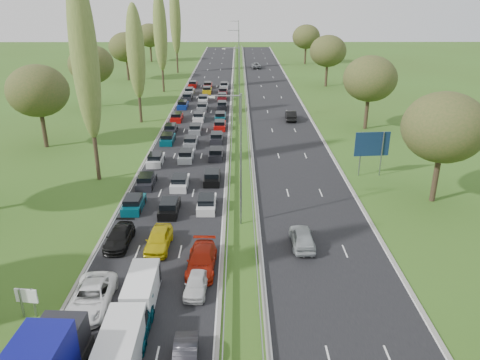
{
  "coord_description": "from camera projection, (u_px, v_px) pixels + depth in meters",
  "views": [
    {
      "loc": [
        4.25,
        4.74,
        19.76
      ],
      "look_at": [
        4.45,
        49.96,
        1.5
      ],
      "focal_mm": 35.0,
      "sensor_mm": 36.0,
      "label": 1
    }
  ],
  "objects": [
    {
      "name": "woodland_right",
      "position": [
        386.0,
        90.0,
        62.03
      ],
      "size": [
        8.0,
        153.0,
        11.1
      ],
      "color": "#2D2116",
      "rests_on": "ground"
    },
    {
      "name": "poplar_row",
      "position": [
        118.0,
        52.0,
        61.51
      ],
      "size": [
        2.8,
        127.8,
        22.44
      ],
      "color": "#2D2116",
      "rests_on": "ground"
    },
    {
      "name": "near_car_11",
      "position": [
        202.0,
        260.0,
        35.56
      ],
      "size": [
        2.28,
        5.3,
        1.52
      ],
      "primitive_type": "imported",
      "rotation": [
        0.0,
        0.0,
        -0.03
      ],
      "color": "#A51C0A",
      "rests_on": "near_carriageway"
    },
    {
      "name": "white_van_rear",
      "position": [
        142.0,
        287.0,
        31.91
      ],
      "size": [
        1.92,
        4.89,
        1.96
      ],
      "rotation": [
        0.0,
        0.0,
        0.01
      ],
      "color": "white",
      "rests_on": "near_carriageway"
    },
    {
      "name": "near_car_7",
      "position": [
        134.0,
        326.0,
        28.69
      ],
      "size": [
        1.96,
        4.82,
        1.4
      ],
      "primitive_type": "imported",
      "rotation": [
        0.0,
        0.0,
        0.0
      ],
      "color": "#053C4C",
      "rests_on": "near_carriageway"
    },
    {
      "name": "woodland_left",
      "position": [
        27.0,
        96.0,
        58.09
      ],
      "size": [
        8.0,
        166.0,
        11.1
      ],
      "color": "#2D2116",
      "rests_on": "ground"
    },
    {
      "name": "near_car_8",
      "position": [
        159.0,
        239.0,
        38.46
      ],
      "size": [
        2.03,
        4.77,
        1.61
      ],
      "primitive_type": "imported",
      "rotation": [
        0.0,
        0.0,
        -0.03
      ],
      "color": "gold",
      "rests_on": "near_carriageway"
    },
    {
      "name": "near_car_9",
      "position": [
        185.0,
        358.0,
        26.23
      ],
      "size": [
        1.55,
        4.0,
        1.3
      ],
      "primitive_type": "imported",
      "rotation": [
        0.0,
        0.0,
        0.05
      ],
      "color": "black",
      "rests_on": "near_carriageway"
    },
    {
      "name": "info_sign",
      "position": [
        27.0,
        299.0,
        30.13
      ],
      "size": [
        1.5,
        0.3,
        2.1
      ],
      "color": "gray",
      "rests_on": "ground"
    },
    {
      "name": "lamp_columns",
      "position": [
        239.0,
        86.0,
        73.09
      ],
      "size": [
        0.18,
        140.18,
        12.0
      ],
      "color": "gray",
      "rests_on": "ground"
    },
    {
      "name": "far_car_0",
      "position": [
        302.0,
        237.0,
        38.82
      ],
      "size": [
        1.89,
        4.61,
        1.57
      ],
      "primitive_type": "imported",
      "rotation": [
        0.0,
        0.0,
        3.15
      ],
      "color": "#A1A7AA",
      "rests_on": "far_carriageway"
    },
    {
      "name": "far_car_1",
      "position": [
        291.0,
        115.0,
        77.06
      ],
      "size": [
        1.89,
        4.91,
        1.6
      ],
      "primitive_type": "imported",
      "rotation": [
        0.0,
        0.0,
        3.1
      ],
      "color": "black",
      "rests_on": "far_carriageway"
    },
    {
      "name": "direction_sign",
      "position": [
        372.0,
        146.0,
        52.77
      ],
      "size": [
        3.99,
        0.44,
        5.2
      ],
      "color": "gray",
      "rests_on": "ground"
    },
    {
      "name": "far_car_2",
      "position": [
        256.0,
        65.0,
        129.53
      ],
      "size": [
        2.72,
        5.63,
        1.55
      ],
      "primitive_type": "imported",
      "rotation": [
        0.0,
        0.0,
        3.11
      ],
      "color": "slate",
      "rests_on": "far_carriageway"
    },
    {
      "name": "near_car_2",
      "position": [
        91.0,
        297.0,
        31.23
      ],
      "size": [
        2.73,
        5.63,
        1.54
      ],
      "primitive_type": "imported",
      "rotation": [
        0.0,
        0.0,
        0.03
      ],
      "color": "white",
      "rests_on": "near_carriageway"
    },
    {
      "name": "central_reservation",
      "position": [
        239.0,
        114.0,
        79.3
      ],
      "size": [
        2.36,
        215.0,
        0.32
      ],
      "color": "gray",
      "rests_on": "ground"
    },
    {
      "name": "ground",
      "position": [
        239.0,
        120.0,
        77.19
      ],
      "size": [
        260.0,
        260.0,
        0.0
      ],
      "primitive_type": "plane",
      "color": "#38571B",
      "rests_on": "ground"
    },
    {
      "name": "white_van_front",
      "position": [
        121.0,
        345.0,
        26.5
      ],
      "size": [
        2.18,
        5.55,
        2.23
      ],
      "rotation": [
        0.0,
        0.0,
        0.01
      ],
      "color": "silver",
      "rests_on": "near_carriageway"
    },
    {
      "name": "traffic_queue_fill",
      "position": [
        197.0,
        122.0,
        74.52
      ],
      "size": [
        9.13,
        68.06,
        0.8
      ],
      "color": "#053F4C",
      "rests_on": "ground"
    },
    {
      "name": "near_carriageway",
      "position": [
        200.0,
        117.0,
        79.48
      ],
      "size": [
        10.5,
        215.0,
        0.04
      ],
      "primitive_type": "cube",
      "color": "black",
      "rests_on": "ground"
    },
    {
      "name": "near_car_12",
      "position": [
        197.0,
        283.0,
        32.98
      ],
      "size": [
        1.83,
        3.95,
        1.31
      ],
      "primitive_type": "imported",
      "rotation": [
        0.0,
        0.0,
        -0.08
      ],
      "color": "silver",
      "rests_on": "near_carriageway"
    },
    {
      "name": "far_carriageway",
      "position": [
        279.0,
        117.0,
        79.53
      ],
      "size": [
        10.5,
        215.0,
        0.04
      ],
      "primitive_type": "cube",
      "color": "black",
      "rests_on": "ground"
    },
    {
      "name": "near_car_3",
      "position": [
        119.0,
        237.0,
        39.08
      ],
      "size": [
        2.04,
        4.76,
        1.37
      ],
      "primitive_type": "imported",
      "rotation": [
        0.0,
        0.0,
        -0.03
      ],
      "color": "black",
      "rests_on": "near_carriageway"
    }
  ]
}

